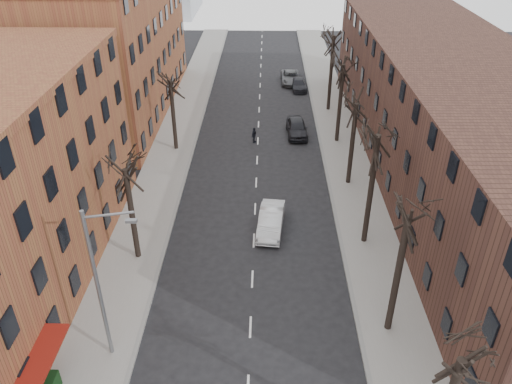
{
  "coord_description": "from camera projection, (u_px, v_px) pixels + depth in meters",
  "views": [
    {
      "loc": [
        0.72,
        -7.8,
        20.89
      ],
      "look_at": [
        0.15,
        19.92,
        4.0
      ],
      "focal_mm": 35.0,
      "sensor_mm": 36.0,
      "label": 1
    }
  ],
  "objects": [
    {
      "name": "sidewalk_left",
      "position": [
        174.0,
        144.0,
        47.53
      ],
      "size": [
        4.0,
        90.0,
        0.15
      ],
      "primitive_type": "cube",
      "color": "gray",
      "rests_on": "ground"
    },
    {
      "name": "sidewalk_right",
      "position": [
        342.0,
        146.0,
        47.25
      ],
      "size": [
        4.0,
        90.0,
        0.15
      ],
      "primitive_type": "cube",
      "color": "gray",
      "rests_on": "ground"
    },
    {
      "name": "building_left_far",
      "position": [
        105.0,
        45.0,
        51.75
      ],
      "size": [
        12.0,
        28.0,
        14.0
      ],
      "primitive_type": "cube",
      "color": "brown",
      "rests_on": "ground"
    },
    {
      "name": "building_right",
      "position": [
        454.0,
        119.0,
        40.27
      ],
      "size": [
        12.0,
        50.0,
        10.0
      ],
      "primitive_type": "cube",
      "color": "#452920",
      "rests_on": "ground"
    },
    {
      "name": "tree_right_b",
      "position": [
        387.0,
        329.0,
        27.66
      ],
      "size": [
        5.2,
        5.2,
        10.8
      ],
      "primitive_type": null,
      "color": "black",
      "rests_on": "ground"
    },
    {
      "name": "tree_right_c",
      "position": [
        364.0,
        242.0,
        34.49
      ],
      "size": [
        5.2,
        5.2,
        11.6
      ],
      "primitive_type": null,
      "color": "black",
      "rests_on": "ground"
    },
    {
      "name": "tree_right_d",
      "position": [
        348.0,
        183.0,
        41.31
      ],
      "size": [
        5.2,
        5.2,
        10.0
      ],
      "primitive_type": null,
      "color": "black",
      "rests_on": "ground"
    },
    {
      "name": "tree_right_e",
      "position": [
        336.0,
        142.0,
        48.14
      ],
      "size": [
        5.2,
        5.2,
        10.8
      ],
      "primitive_type": null,
      "color": "black",
      "rests_on": "ground"
    },
    {
      "name": "tree_right_f",
      "position": [
        328.0,
        110.0,
        54.97
      ],
      "size": [
        5.2,
        5.2,
        11.6
      ],
      "primitive_type": null,
      "color": "black",
      "rests_on": "ground"
    },
    {
      "name": "tree_left_a",
      "position": [
        139.0,
        257.0,
        33.04
      ],
      "size": [
        5.2,
        5.2,
        9.5
      ],
      "primitive_type": null,
      "color": "black",
      "rests_on": "ground"
    },
    {
      "name": "tree_left_b",
      "position": [
        176.0,
        149.0,
        46.7
      ],
      "size": [
        5.2,
        5.2,
        9.5
      ],
      "primitive_type": null,
      "color": "black",
      "rests_on": "ground"
    },
    {
      "name": "streetlight",
      "position": [
        100.0,
        281.0,
        23.6
      ],
      "size": [
        2.45,
        0.22,
        9.03
      ],
      "color": "slate",
      "rests_on": "ground"
    },
    {
      "name": "silver_sedan",
      "position": [
        271.0,
        221.0,
        35.33
      ],
      "size": [
        2.14,
        4.89,
        1.56
      ],
      "primitive_type": "imported",
      "rotation": [
        0.0,
        0.0,
        -0.1
      ],
      "color": "silver",
      "rests_on": "ground"
    },
    {
      "name": "parked_car_near",
      "position": [
        297.0,
        128.0,
        49.03
      ],
      "size": [
        2.15,
        4.8,
        1.6
      ],
      "primitive_type": "imported",
      "rotation": [
        0.0,
        0.0,
        0.05
      ],
      "color": "black",
      "rests_on": "ground"
    },
    {
      "name": "parked_car_mid",
      "position": [
        299.0,
        84.0,
        60.4
      ],
      "size": [
        1.93,
        4.32,
        1.23
      ],
      "primitive_type": "imported",
      "rotation": [
        0.0,
        0.0,
        0.05
      ],
      "color": "black",
      "rests_on": "ground"
    },
    {
      "name": "parked_car_far",
      "position": [
        291.0,
        77.0,
        62.39
      ],
      "size": [
        2.45,
        5.07,
        1.39
      ],
      "primitive_type": "imported",
      "rotation": [
        0.0,
        0.0,
        0.03
      ],
      "color": "#53555A",
      "rests_on": "ground"
    },
    {
      "name": "pedestrian_crossing",
      "position": [
        254.0,
        135.0,
        47.62
      ],
      "size": [
        0.71,
        0.97,
        1.53
      ],
      "primitive_type": "imported",
      "rotation": [
        0.0,
        0.0,
        1.15
      ],
      "color": "black",
      "rests_on": "ground"
    }
  ]
}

